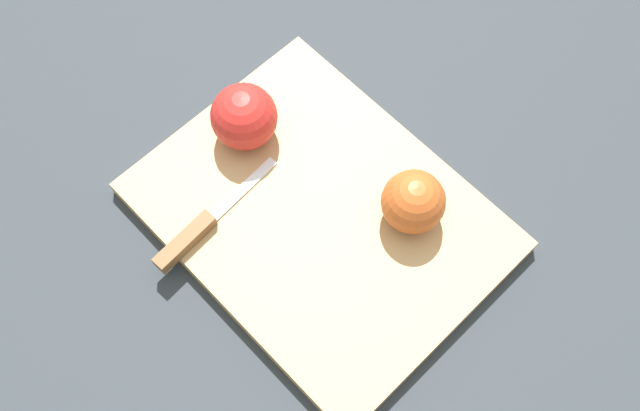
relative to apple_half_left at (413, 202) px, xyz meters
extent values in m
plane|color=#282D33|center=(0.07, 0.07, -0.06)|extent=(4.00, 4.00, 0.00)
cube|color=tan|center=(0.07, 0.07, -0.05)|extent=(0.38, 0.29, 0.02)
sphere|color=#AD4C1E|center=(0.00, 0.00, 0.00)|extent=(0.07, 0.07, 0.07)
cylinder|color=#EFE5C6|center=(0.01, 0.00, 0.00)|extent=(0.03, 0.06, 0.06)
sphere|color=red|center=(0.20, 0.06, 0.00)|extent=(0.07, 0.07, 0.07)
cylinder|color=#EFE5C6|center=(0.20, 0.06, 0.00)|extent=(0.05, 0.05, 0.07)
cube|color=silver|center=(0.15, 0.11, -0.03)|extent=(0.02, 0.10, 0.00)
cube|color=brown|center=(0.15, 0.20, -0.03)|extent=(0.02, 0.08, 0.02)
camera|label=1|loc=(-0.16, 0.30, 0.71)|focal=42.00mm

